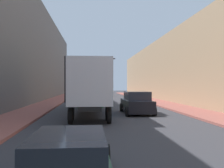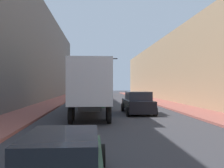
{
  "view_description": "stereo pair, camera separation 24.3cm",
  "coord_description": "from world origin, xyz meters",
  "px_view_note": "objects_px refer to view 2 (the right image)",
  "views": [
    {
      "loc": [
        -1.82,
        1.31,
        2.31
      ],
      "look_at": [
        -0.56,
        15.94,
        2.35
      ],
      "focal_mm": 40.0,
      "sensor_mm": 36.0,
      "label": 1
    },
    {
      "loc": [
        -1.58,
        1.29,
        2.31
      ],
      "look_at": [
        -0.56,
        15.94,
        2.35
      ],
      "focal_mm": 40.0,
      "sensor_mm": 36.0,
      "label": 2
    }
  ],
  "objects_px": {
    "semi_truck": "(91,86)",
    "suv_car": "(138,103)",
    "sedan_car": "(62,163)",
    "traffic_signal_gantry": "(82,69)"
  },
  "relations": [
    {
      "from": "semi_truck",
      "to": "suv_car",
      "type": "relative_size",
      "value": 2.84
    },
    {
      "from": "sedan_car",
      "to": "traffic_signal_gantry",
      "type": "height_order",
      "value": "traffic_signal_gantry"
    },
    {
      "from": "semi_truck",
      "to": "suv_car",
      "type": "distance_m",
      "value": 4.02
    },
    {
      "from": "semi_truck",
      "to": "suv_car",
      "type": "bearing_deg",
      "value": -9.44
    },
    {
      "from": "suv_car",
      "to": "traffic_signal_gantry",
      "type": "relative_size",
      "value": 0.71
    },
    {
      "from": "semi_truck",
      "to": "sedan_car",
      "type": "xyz_separation_m",
      "value": [
        -0.42,
        -14.84,
        -1.63
      ]
    },
    {
      "from": "semi_truck",
      "to": "traffic_signal_gantry",
      "type": "xyz_separation_m",
      "value": [
        -1.43,
        12.48,
        2.12
      ]
    },
    {
      "from": "sedan_car",
      "to": "suv_car",
      "type": "distance_m",
      "value": 14.81
    },
    {
      "from": "sedan_car",
      "to": "suv_car",
      "type": "xyz_separation_m",
      "value": [
        4.14,
        14.22,
        0.23
      ]
    },
    {
      "from": "suv_car",
      "to": "traffic_signal_gantry",
      "type": "bearing_deg",
      "value": 111.47
    }
  ]
}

